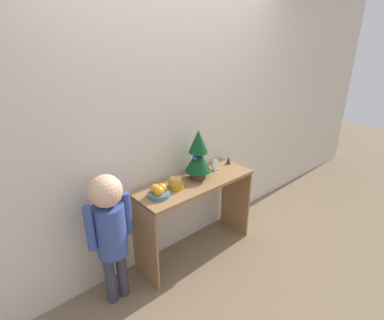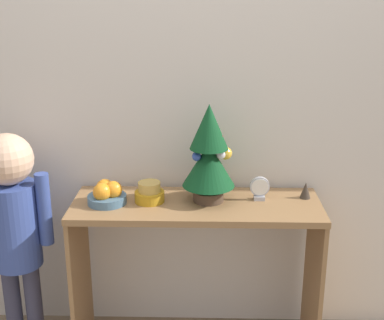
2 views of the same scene
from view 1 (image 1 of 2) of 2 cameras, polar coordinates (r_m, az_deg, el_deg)
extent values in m
plane|color=#7A664C|center=(3.01, 3.33, -18.65)|extent=(12.00, 12.00, 0.00)
cube|color=beige|center=(2.70, -2.79, 6.84)|extent=(7.00, 0.05, 2.50)
cube|color=olive|center=(2.70, 0.69, -4.30)|extent=(1.15, 0.41, 0.03)
cube|color=olive|center=(2.62, -8.97, -15.27)|extent=(0.02, 0.37, 0.77)
cube|color=olive|center=(3.24, 8.21, -7.14)|extent=(0.02, 0.37, 0.77)
cylinder|color=#4C3828|center=(2.74, 1.16, -3.01)|extent=(0.14, 0.14, 0.05)
cylinder|color=brown|center=(2.72, 1.17, -2.16)|extent=(0.02, 0.02, 0.04)
cone|color=#0F421E|center=(2.67, 1.19, -0.03)|extent=(0.24, 0.24, 0.20)
cone|color=#0F421E|center=(2.61, 1.22, 3.58)|extent=(0.18, 0.18, 0.20)
sphere|color=gold|center=(2.72, 2.16, 1.43)|extent=(0.06, 0.06, 0.06)
sphere|color=#2D4CA8|center=(2.61, 0.56, 0.43)|extent=(0.04, 0.04, 0.04)
sphere|color=silver|center=(2.68, 2.31, 1.19)|extent=(0.04, 0.04, 0.04)
sphere|color=red|center=(2.65, 1.90, 2.71)|extent=(0.05, 0.05, 0.05)
cylinder|color=#476B84|center=(2.46, -6.33, -6.54)|extent=(0.18, 0.18, 0.04)
sphere|color=orange|center=(2.45, -5.87, -5.36)|extent=(0.08, 0.08, 0.08)
sphere|color=orange|center=(2.45, -6.99, -5.46)|extent=(0.08, 0.08, 0.08)
sphere|color=orange|center=(2.41, -6.36, -5.94)|extent=(0.08, 0.08, 0.08)
cylinder|color=#B78419|center=(2.57, -3.12, -4.86)|extent=(0.14, 0.14, 0.05)
cylinder|color=gold|center=(2.55, -3.14, -3.91)|extent=(0.10, 0.10, 0.05)
cube|color=#B2B2B7|center=(2.91, 4.39, -1.80)|extent=(0.05, 0.04, 0.02)
cylinder|color=#B2B2B7|center=(2.88, 4.42, -0.78)|extent=(0.09, 0.02, 0.09)
cylinder|color=white|center=(2.88, 4.56, -0.84)|extent=(0.08, 0.00, 0.08)
cone|color=#382D23|center=(3.06, 6.95, -0.03)|extent=(0.05, 0.05, 0.08)
cylinder|color=#38384C|center=(2.60, -15.32, -20.93)|extent=(0.08, 0.08, 0.45)
cylinder|color=#38384C|center=(2.63, -13.17, -20.07)|extent=(0.08, 0.08, 0.45)
cylinder|color=#384C93|center=(2.34, -15.27, -12.72)|extent=(0.23, 0.23, 0.41)
sphere|color=#E0B28E|center=(2.18, -16.14, -5.71)|extent=(0.24, 0.24, 0.24)
cylinder|color=#384C93|center=(2.25, -18.91, -12.24)|extent=(0.06, 0.06, 0.35)
cylinder|color=#384C93|center=(2.35, -12.22, -9.86)|extent=(0.06, 0.06, 0.35)
camera|label=2|loc=(1.73, 64.09, 1.52)|focal=50.00mm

